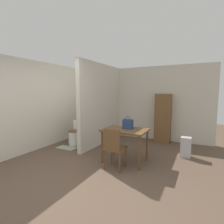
{
  "coord_description": "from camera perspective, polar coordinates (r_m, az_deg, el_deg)",
  "views": [
    {
      "loc": [
        2.08,
        -2.25,
        1.64
      ],
      "look_at": [
        0.09,
        1.65,
        1.14
      ],
      "focal_mm": 28.0,
      "sensor_mm": 36.0,
      "label": 1
    }
  ],
  "objects": [
    {
      "name": "partition_wall",
      "position": [
        5.54,
        -3.4,
        2.51
      ],
      "size": [
        0.12,
        2.39,
        2.5
      ],
      "color": "beige",
      "rests_on": "ground_plane"
    },
    {
      "name": "handbag",
      "position": [
        4.1,
        5.21,
        -3.88
      ],
      "size": [
        0.22,
        0.13,
        0.29
      ],
      "color": "navy",
      "rests_on": "dining_table"
    },
    {
      "name": "bath_mat",
      "position": [
        5.41,
        -14.58,
        -11.22
      ],
      "size": [
        0.58,
        0.31,
        0.01
      ],
      "color": "#99A899",
      "rests_on": "ground_plane"
    },
    {
      "name": "wall_back",
      "position": [
        6.38,
        7.96,
        2.99
      ],
      "size": [
        5.07,
        0.12,
        2.5
      ],
      "color": "beige",
      "rests_on": "ground_plane"
    },
    {
      "name": "space_heater",
      "position": [
        4.86,
        22.94,
        -10.51
      ],
      "size": [
        0.25,
        0.21,
        0.51
      ],
      "color": "#BCBCC1",
      "rests_on": "ground_plane"
    },
    {
      "name": "wall_left",
      "position": [
        5.87,
        -18.41,
        2.41
      ],
      "size": [
        0.12,
        4.71,
        2.5
      ],
      "color": "beige",
      "rests_on": "ground_plane"
    },
    {
      "name": "wooden_chair",
      "position": [
        3.73,
        0.63,
        -11.36
      ],
      "size": [
        0.42,
        0.42,
        0.89
      ],
      "rotation": [
        0.0,
        0.0,
        0.01
      ],
      "color": "brown",
      "rests_on": "ground_plane"
    },
    {
      "name": "dining_table",
      "position": [
        4.1,
        4.3,
        -6.97
      ],
      "size": [
        1.01,
        0.72,
        0.78
      ],
      "color": "brown",
      "rests_on": "ground_plane"
    },
    {
      "name": "toilet",
      "position": [
        5.64,
        -11.8,
        -7.19
      ],
      "size": [
        0.37,
        0.52,
        0.74
      ],
      "color": "white",
      "rests_on": "ground_plane"
    },
    {
      "name": "ground_plane",
      "position": [
        3.48,
        -14.88,
        -21.8
      ],
      "size": [
        16.0,
        16.0,
        0.0
      ],
      "primitive_type": "plane",
      "color": "brown"
    },
    {
      "name": "wooden_cabinet",
      "position": [
        5.92,
        16.28,
        -1.97
      ],
      "size": [
        0.49,
        0.39,
        1.58
      ],
      "color": "brown",
      "rests_on": "ground_plane"
    }
  ]
}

